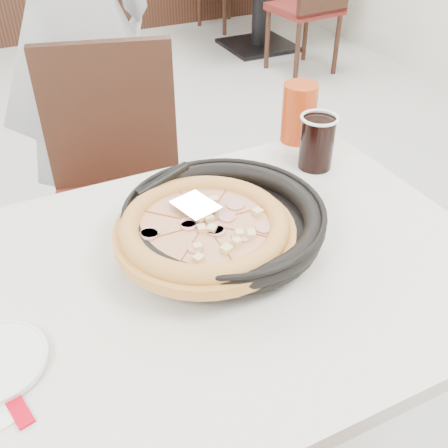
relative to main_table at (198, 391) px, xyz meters
name	(u,v)px	position (x,y,z in m)	size (l,w,h in m)	color
floor	(57,355)	(-0.28, 0.60, -0.38)	(7.00, 7.00, 0.00)	#A6A6A1
main_table	(198,391)	(0.00, 0.00, 0.00)	(1.20, 0.80, 0.75)	silver
chair_far	(121,211)	(0.02, 0.66, 0.10)	(0.42, 0.42, 0.95)	black
trivet	(209,241)	(0.06, 0.06, 0.39)	(0.13, 0.13, 0.04)	black
pizza_pan	(224,227)	(0.10, 0.06, 0.42)	(0.40, 0.40, 0.01)	black
pizza	(205,232)	(0.04, 0.04, 0.44)	(0.36, 0.36, 0.02)	gold
pizza_server	(196,205)	(0.05, 0.09, 0.47)	(0.07, 0.09, 0.00)	silver
cola_glass	(317,144)	(0.44, 0.24, 0.44)	(0.08, 0.08, 0.13)	black
red_cup	(299,113)	(0.48, 0.39, 0.45)	(0.09, 0.09, 0.16)	#B3350F
diner_person	(72,20)	(0.07, 1.23, 0.54)	(0.67, 0.44, 1.83)	silver
bg_table_right	(260,0)	(1.92, 3.16, 0.00)	(1.20, 0.80, 0.75)	silver
bg_chair_right_near	(305,5)	(1.93, 2.54, 0.10)	(0.42, 0.42, 0.95)	black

